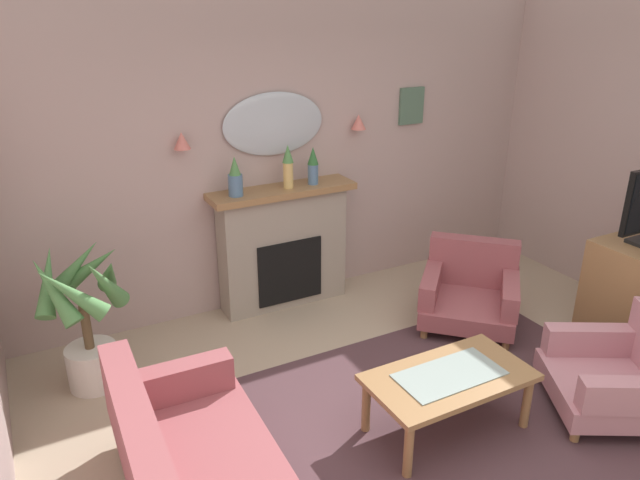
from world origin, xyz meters
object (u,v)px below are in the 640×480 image
mantel_vase_right (235,178)px  tv_cabinet (638,292)px  wall_sconce_right (359,122)px  armchair_beside_couch (625,374)px  floral_couch (192,475)px  armchair_in_corner (470,290)px  wall_sconce_left (182,141)px  framed_picture (411,106)px  fireplace (284,248)px  coffee_table (449,382)px  mantel_vase_centre (288,165)px  potted_plant_tall_palm (85,314)px  mantel_vase_left (313,165)px  wall_mirror (274,124)px

mantel_vase_right → tv_cabinet: (2.80, -1.98, -0.86)m
wall_sconce_right → armchair_beside_couch: wall_sconce_right is taller
floral_couch → armchair_in_corner: floral_couch is taller
wall_sconce_left → framed_picture: size_ratio=0.39×
floral_couch → fireplace: bearing=54.0°
coffee_table → armchair_beside_couch: 1.30m
armchair_beside_couch → armchair_in_corner: (-0.08, 1.52, 0.00)m
mantel_vase_right → armchair_in_corner: (1.78, -1.07, -1.01)m
armchair_beside_couch → armchair_in_corner: size_ratio=0.97×
mantel_vase_centre → armchair_beside_couch: mantel_vase_centre is taller
wall_sconce_left → potted_plant_tall_palm: wall_sconce_left is taller
mantel_vase_centre → wall_sconce_left: 0.95m
mantel_vase_left → coffee_table: (-0.12, -2.17, -0.95)m
framed_picture → mantel_vase_centre: bearing=-172.9°
armchair_in_corner → potted_plant_tall_palm: (-3.17, 0.58, 0.30)m
mantel_vase_centre → coffee_table: bearing=-86.5°
framed_picture → potted_plant_tall_palm: 3.60m
floral_couch → framed_picture: bearing=36.9°
mantel_vase_centre → wall_sconce_right: wall_sconce_right is taller
fireplace → mantel_vase_centre: size_ratio=3.45×
mantel_vase_right → potted_plant_tall_palm: mantel_vase_right is taller
armchair_in_corner → tv_cabinet: (1.02, -0.91, 0.15)m
mantel_vase_left → mantel_vase_right: bearing=-180.0°
wall_sconce_left → coffee_table: wall_sconce_left is taller
coffee_table → tv_cabinet: tv_cabinet is taller
armchair_beside_couch → mantel_vase_left: bearing=113.2°
tv_cabinet → wall_sconce_left: bearing=146.7°
fireplace → mantel_vase_left: 0.82m
armchair_beside_couch → wall_sconce_right: bearing=101.6°
mantel_vase_right → mantel_vase_left: mantel_vase_right is taller
armchair_in_corner → mantel_vase_right: bearing=148.9°
coffee_table → mantel_vase_left: bearing=86.9°
mantel_vase_right → potted_plant_tall_palm: 1.64m
mantel_vase_left → armchair_beside_couch: mantel_vase_left is taller
wall_sconce_left → armchair_beside_couch: (2.26, -2.71, -1.35)m
wall_mirror → armchair_beside_couch: 3.40m
mantel_vase_right → armchair_in_corner: bearing=-31.1°
fireplace → floral_couch: size_ratio=0.78×
armchair_in_corner → fireplace: bearing=140.3°
mantel_vase_left → armchair_in_corner: 1.81m
wall_mirror → wall_sconce_right: wall_mirror is taller
fireplace → coffee_table: bearing=-85.3°
fireplace → potted_plant_tall_palm: 1.92m
mantel_vase_right → floral_couch: 2.58m
mantel_vase_centre → wall_mirror: size_ratio=0.41×
mantel_vase_right → armchair_beside_couch: mantel_vase_right is taller
wall_sconce_left → fireplace: bearing=-6.2°
mantel_vase_left → framed_picture: framed_picture is taller
floral_couch → tv_cabinet: 3.91m
mantel_vase_right → armchair_in_corner: size_ratio=0.30×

